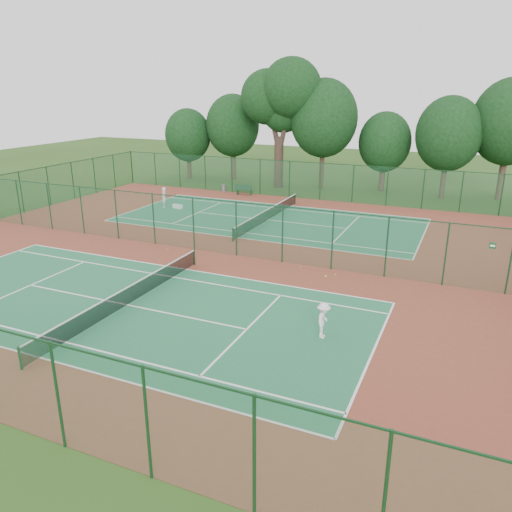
% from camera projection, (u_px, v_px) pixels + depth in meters
% --- Properties ---
extents(ground, '(120.00, 120.00, 0.00)m').
position_uv_depth(ground, '(215.00, 252.00, 32.17)').
color(ground, '#284916').
rests_on(ground, ground).
extents(red_pad, '(40.00, 36.00, 0.01)m').
position_uv_depth(red_pad, '(215.00, 252.00, 32.16)').
color(red_pad, brown).
rests_on(red_pad, ground).
extents(court_near, '(23.77, 10.97, 0.01)m').
position_uv_depth(court_near, '(128.00, 305.00, 24.36)').
color(court_near, '#206742').
rests_on(court_near, red_pad).
extents(court_far, '(23.77, 10.97, 0.01)m').
position_uv_depth(court_far, '(268.00, 220.00, 39.96)').
color(court_far, '#216B46').
rests_on(court_far, red_pad).
extents(fence_north, '(40.00, 0.09, 3.50)m').
position_uv_depth(fence_north, '(305.00, 180.00, 47.20)').
color(fence_north, '#1A5030').
rests_on(fence_north, ground).
extents(fence_divider, '(40.00, 0.09, 3.50)m').
position_uv_depth(fence_divider, '(214.00, 226.00, 31.60)').
color(fence_divider, '#184826').
rests_on(fence_divider, ground).
extents(tennis_net_near, '(0.10, 12.90, 0.97)m').
position_uv_depth(tennis_net_near, '(127.00, 295.00, 24.19)').
color(tennis_net_near, '#14371C').
rests_on(tennis_net_near, ground).
extents(tennis_net_far, '(0.10, 12.90, 0.97)m').
position_uv_depth(tennis_net_far, '(268.00, 214.00, 39.79)').
color(tennis_net_far, '#13361B').
rests_on(tennis_net_far, ground).
extents(player_near, '(0.66, 1.06, 1.58)m').
position_uv_depth(player_near, '(323.00, 320.00, 20.98)').
color(player_near, white).
rests_on(player_near, court_near).
extents(player_far, '(0.62, 0.76, 1.79)m').
position_uv_depth(player_far, '(164.00, 197.00, 43.82)').
color(player_far, silver).
rests_on(player_far, court_far).
extents(trash_bin, '(0.55, 0.55, 0.77)m').
position_uv_depth(trash_bin, '(224.00, 188.00, 50.52)').
color(trash_bin, slate).
rests_on(trash_bin, red_pad).
extents(bench, '(1.75, 0.77, 1.05)m').
position_uv_depth(bench, '(244.00, 190.00, 49.10)').
color(bench, '#13371F').
rests_on(bench, red_pad).
extents(kit_bag, '(0.96, 0.47, 0.34)m').
position_uv_depth(kit_bag, '(178.00, 207.00, 43.73)').
color(kit_bag, silver).
rests_on(kit_bag, red_pad).
extents(stray_ball_a, '(0.07, 0.07, 0.07)m').
position_uv_depth(stray_ball_a, '(301.00, 267.00, 29.41)').
color(stray_ball_a, gold).
rests_on(stray_ball_a, red_pad).
extents(stray_ball_b, '(0.07, 0.07, 0.07)m').
position_uv_depth(stray_ball_b, '(336.00, 274.00, 28.29)').
color(stray_ball_b, yellow).
rests_on(stray_ball_b, red_pad).
extents(stray_ball_c, '(0.07, 0.07, 0.07)m').
position_uv_depth(stray_ball_c, '(168.00, 249.00, 32.78)').
color(stray_ball_c, '#BBD732').
rests_on(stray_ball_c, red_pad).
extents(big_tree, '(8.47, 6.20, 13.01)m').
position_uv_depth(big_tree, '(281.00, 97.00, 50.38)').
color(big_tree, '#32221B').
rests_on(big_tree, ground).
extents(evergreen_row, '(39.00, 5.00, 12.00)m').
position_uv_depth(evergreen_row, '(327.00, 187.00, 52.99)').
color(evergreen_row, black).
rests_on(evergreen_row, ground).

